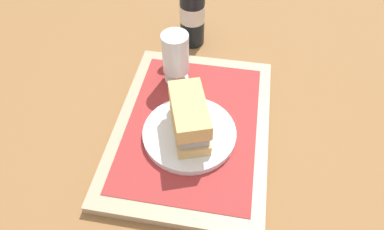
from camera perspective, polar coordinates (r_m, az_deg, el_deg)
name	(u,v)px	position (r m, az deg, el deg)	size (l,w,h in m)	color
ground_plane	(192,130)	(0.74, 0.00, -2.51)	(3.00, 3.00, 0.00)	olive
tray	(192,127)	(0.73, 0.00, -2.03)	(0.44, 0.32, 0.02)	tan
placemat	(192,124)	(0.72, 0.00, -1.51)	(0.38, 0.27, 0.00)	#9E2D2D
plate	(192,134)	(0.70, -0.04, -3.10)	(0.19, 0.19, 0.01)	white
sandwich	(191,116)	(0.66, -0.09, -0.24)	(0.14, 0.10, 0.08)	tan
beer_glass	(176,57)	(0.77, -2.74, 9.66)	(0.06, 0.06, 0.12)	silver
beer_bottle	(192,8)	(0.90, 0.05, 17.37)	(0.07, 0.07, 0.27)	black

